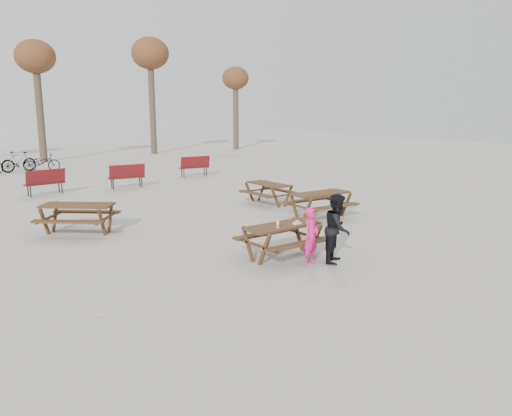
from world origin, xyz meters
TOP-DOWN VIEW (x-y plane):
  - ground at (0.00, 0.00)m, footprint 80.00×80.00m
  - main_picnic_table at (0.00, 0.00)m, footprint 1.80×1.45m
  - food_tray at (0.31, -0.14)m, footprint 0.18×0.11m
  - bread_roll at (0.31, -0.14)m, footprint 0.14×0.06m
  - soda_bottle at (-0.28, -0.18)m, footprint 0.07×0.07m
  - child at (0.16, -0.79)m, footprint 0.53×0.42m
  - adult at (0.77, -0.99)m, footprint 0.95×0.90m
  - picnic_table_east at (3.61, 2.47)m, footprint 1.97×1.62m
  - picnic_table_north at (-3.03, 5.05)m, footprint 2.43×2.39m
  - picnic_table_far at (3.74, 5.24)m, footprint 1.44×1.77m
  - park_bench_row at (-0.48, 12.35)m, footprint 12.93×2.08m
  - tree_row at (0.90, 25.15)m, footprint 32.17×3.52m
  - fallen_leaves at (0.50, 2.50)m, footprint 11.00×11.00m

SIDE VIEW (x-z plane):
  - ground at x=0.00m, z-range 0.00..0.00m
  - fallen_leaves at x=0.50m, z-range 0.00..0.01m
  - picnic_table_far at x=3.74m, z-range 0.00..0.75m
  - picnic_table_east at x=3.61m, z-range 0.00..0.81m
  - picnic_table_north at x=-3.03m, z-range 0.00..0.81m
  - park_bench_row at x=-0.48m, z-range 0.00..1.03m
  - main_picnic_table at x=0.00m, z-range 0.20..0.97m
  - child at x=0.16m, z-range 0.00..1.27m
  - adult at x=0.77m, z-range 0.00..1.54m
  - food_tray at x=0.31m, z-range 0.78..0.81m
  - bread_roll at x=0.31m, z-range 0.81..0.86m
  - soda_bottle at x=-0.28m, z-range 0.76..0.93m
  - tree_row at x=0.90m, z-range 2.06..10.32m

